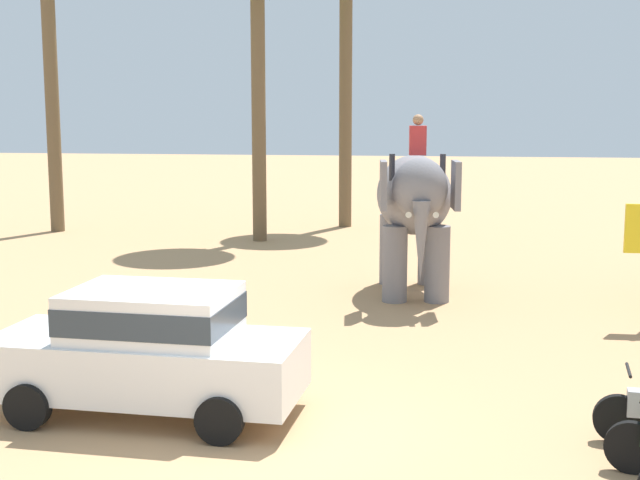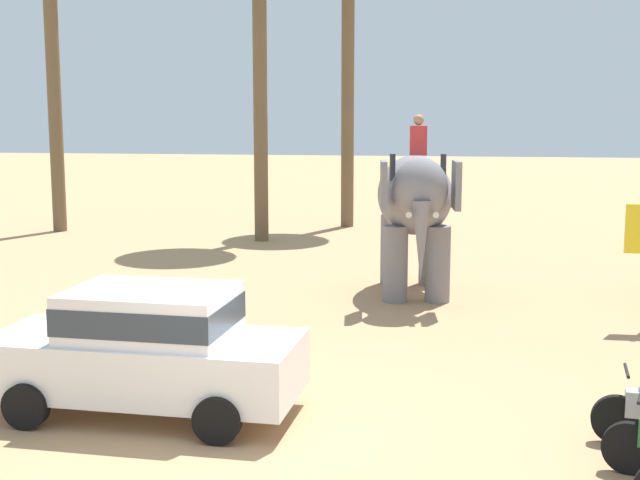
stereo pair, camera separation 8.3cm
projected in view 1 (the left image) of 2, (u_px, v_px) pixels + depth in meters
ground_plane at (244, 434)px, 11.07m from camera, size 120.00×120.00×0.00m
car_sedan_foreground at (149, 346)px, 11.66m from camera, size 4.20×2.08×1.70m
elephant_with_mahout at (415, 203)px, 18.85m from camera, size 1.91×3.95×3.88m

